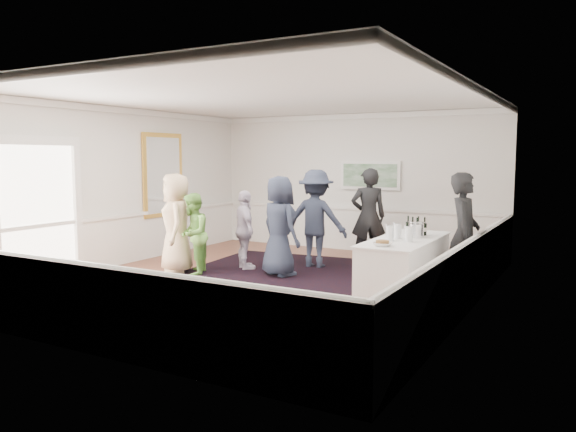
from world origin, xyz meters
The scene contains 23 objects.
floor centered at (0.00, 0.00, 0.00)m, with size 8.00×8.00×0.00m, color brown.
ceiling centered at (0.00, 0.00, 3.20)m, with size 7.00×8.00×0.02m, color white.
wall_left centered at (-3.50, 0.00, 1.60)m, with size 0.02×8.00×3.20m, color white.
wall_right centered at (3.50, 0.00, 1.60)m, with size 0.02×8.00×3.20m, color white.
wall_back centered at (0.00, 4.00, 1.60)m, with size 7.00×0.02×3.20m, color white.
wall_front centered at (0.00, -4.00, 1.60)m, with size 7.00×0.02×3.20m, color white.
wainscoting centered at (0.00, 0.00, 0.50)m, with size 7.00×8.00×1.00m, color white, non-canonical shape.
mirror centered at (-3.45, 1.30, 1.80)m, with size 0.05×1.25×1.85m.
doorway centered at (-3.45, -1.90, 1.42)m, with size 0.10×1.78×2.56m.
landscape_painting centered at (0.40, 3.95, 1.78)m, with size 1.44×0.06×0.66m.
area_rug centered at (-0.13, 0.48, 0.01)m, with size 3.55×4.66×0.02m, color black.
serving_table centered at (2.44, 0.18, 0.47)m, with size 0.88×2.31×0.94m.
bartender centered at (3.20, 0.80, 0.98)m, with size 0.71×0.47×1.96m, color black.
guest_tan centered at (-1.95, -0.04, 0.95)m, with size 0.92×0.60×1.89m, color tan.
guest_green centered at (-1.54, -0.07, 0.77)m, with size 0.74×0.58×1.53m, color #6BAA44.
guest_lilac centered at (-0.97, 0.82, 0.78)m, with size 0.91×0.38×1.55m, color silver.
guest_dark_a centered at (0.13, 1.70, 0.97)m, with size 1.26×0.72×1.95m, color #212637.
guest_dark_b centered at (0.92, 2.55, 0.99)m, with size 0.72×0.47×1.97m, color black.
guest_navy centered at (-0.08, 0.63, 0.93)m, with size 0.91×0.59×1.85m, color #212637.
wine_bottles centered at (2.45, 0.70, 1.09)m, with size 0.37×0.26×0.31m.
juice_pitchers centered at (2.40, -0.02, 1.06)m, with size 0.41×0.38×0.24m.
ice_bucket centered at (2.54, 0.42, 1.05)m, with size 0.26×0.26×0.24m, color silver.
nut_bowl centered at (2.38, -0.68, 0.97)m, with size 0.27×0.27×0.07m.
Camera 1 is at (5.07, -8.21, 2.19)m, focal length 35.00 mm.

